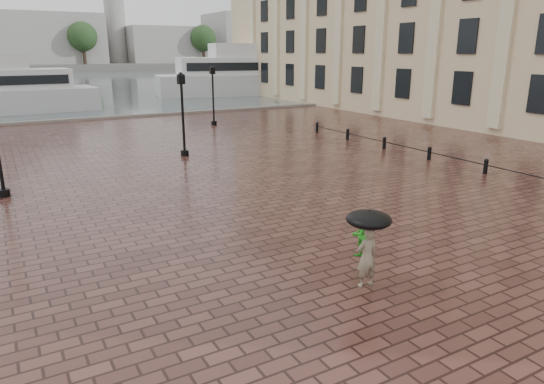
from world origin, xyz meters
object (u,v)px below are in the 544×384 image
at_px(street_lamps, 85,112).
at_px(adult_pedestrian, 367,257).
at_px(child_pedestrian, 360,234).
at_px(ferry_far, 261,74).

xyz_separation_m(street_lamps, adult_pedestrian, (3.06, -20.60, -1.56)).
bearing_deg(child_pedestrian, adult_pedestrian, 46.30).
bearing_deg(street_lamps, child_pedestrian, -77.68).
distance_m(adult_pedestrian, ferry_far, 56.02).
distance_m(child_pedestrian, ferry_far, 54.13).
bearing_deg(ferry_far, street_lamps, -121.82).
xyz_separation_m(adult_pedestrian, child_pedestrian, (1.09, 1.57, -0.13)).
bearing_deg(ferry_far, child_pedestrian, -104.73).
relative_size(adult_pedestrian, ferry_far, 0.05).
relative_size(adult_pedestrian, child_pedestrian, 1.21).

